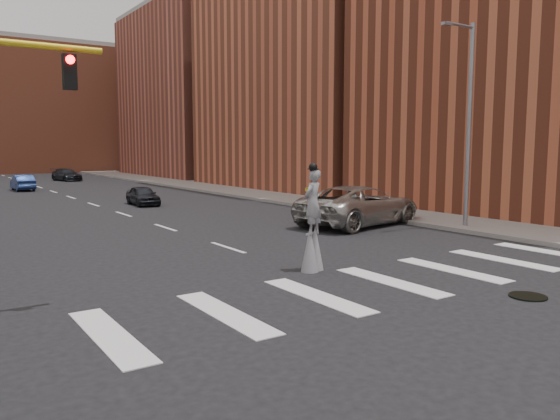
# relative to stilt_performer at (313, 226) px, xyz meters

# --- Properties ---
(ground_plane) EXTENTS (160.00, 160.00, 0.00)m
(ground_plane) POSITION_rel_stilt_performer_xyz_m (-0.32, -3.29, -1.35)
(ground_plane) COLOR black
(ground_plane) RESTS_ON ground
(sidewalk_right) EXTENTS (5.00, 90.00, 0.18)m
(sidewalk_right) POSITION_rel_stilt_performer_xyz_m (12.18, 21.71, -1.26)
(sidewalk_right) COLOR slate
(sidewalk_right) RESTS_ON ground
(manhole) EXTENTS (0.90, 0.90, 0.04)m
(manhole) POSITION_rel_stilt_performer_xyz_m (2.68, -5.29, -1.33)
(manhole) COLOR black
(manhole) RESTS_ON ground
(building_mid) EXTENTS (16.00, 22.00, 24.00)m
(building_mid) POSITION_rel_stilt_performer_xyz_m (21.68, 26.71, 10.65)
(building_mid) COLOR #A65034
(building_mid) RESTS_ON ground
(building_far) EXTENTS (16.00, 22.00, 20.00)m
(building_far) POSITION_rel_stilt_performer_xyz_m (21.68, 50.71, 8.65)
(building_far) COLOR #9A4B38
(building_far) RESTS_ON ground
(building_backdrop) EXTENTS (26.00, 14.00, 18.00)m
(building_backdrop) POSITION_rel_stilt_performer_xyz_m (5.68, 74.71, 7.65)
(building_backdrop) COLOR #A65034
(building_backdrop) RESTS_ON ground
(streetlight) EXTENTS (2.05, 0.20, 9.00)m
(streetlight) POSITION_rel_stilt_performer_xyz_m (10.58, 2.71, 3.55)
(streetlight) COLOR slate
(streetlight) RESTS_ON ground
(stilt_performer) EXTENTS (0.84, 0.71, 3.23)m
(stilt_performer) POSITION_rel_stilt_performer_xyz_m (0.00, 0.00, 0.00)
(stilt_performer) COLOR #301F13
(stilt_performer) RESTS_ON ground
(suv_crossing) EXTENTS (7.22, 4.35, 1.87)m
(suv_crossing) POSITION_rel_stilt_performer_xyz_m (7.63, 6.39, -0.41)
(suv_crossing) COLOR #A9A69F
(suv_crossing) RESTS_ON ground
(car_near) EXTENTS (1.62, 3.65, 1.22)m
(car_near) POSITION_rel_stilt_performer_xyz_m (2.22, 20.68, -0.74)
(car_near) COLOR black
(car_near) RESTS_ON ground
(car_mid) EXTENTS (1.48, 4.07, 1.33)m
(car_mid) POSITION_rel_stilt_performer_xyz_m (-2.19, 37.48, -0.68)
(car_mid) COLOR navy
(car_mid) RESTS_ON ground
(car_far) EXTENTS (2.77, 4.78, 1.30)m
(car_far) POSITION_rel_stilt_performer_xyz_m (3.93, 49.00, -0.70)
(car_far) COLOR black
(car_far) RESTS_ON ground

